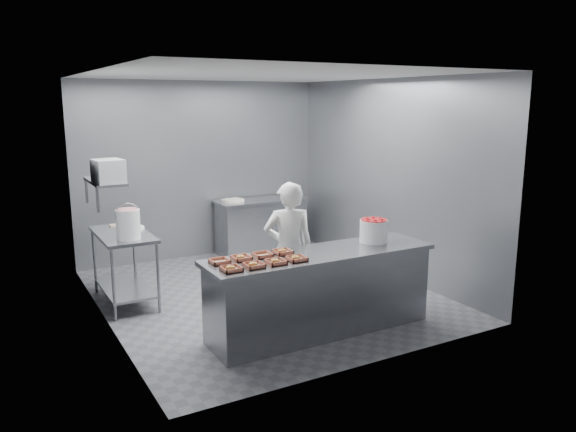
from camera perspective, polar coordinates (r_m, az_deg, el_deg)
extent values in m
plane|color=#4C4C51|center=(7.43, -2.37, -7.97)|extent=(4.50, 4.50, 0.00)
plane|color=white|center=(7.00, -2.56, 14.14)|extent=(4.50, 4.50, 0.00)
cube|color=slate|center=(9.13, -8.85, 4.64)|extent=(4.00, 0.04, 2.80)
cube|color=slate|center=(6.45, -18.54, 1.27)|extent=(0.04, 4.50, 2.80)
cube|color=slate|center=(8.17, 10.19, 3.78)|extent=(0.04, 4.50, 2.80)
cube|color=slate|center=(6.05, 3.37, -3.91)|extent=(2.60, 0.70, 0.05)
cube|color=slate|center=(6.18, 3.32, -7.93)|extent=(2.50, 0.64, 0.85)
cube|color=slate|center=(7.20, -16.45, -1.80)|extent=(0.60, 1.20, 0.04)
cube|color=slate|center=(7.38, -16.14, -6.94)|extent=(0.56, 1.15, 0.03)
cylinder|color=slate|center=(6.73, -17.32, -6.66)|extent=(0.04, 0.04, 0.88)
cylinder|color=slate|center=(6.85, -13.04, -6.12)|extent=(0.04, 0.04, 0.88)
cylinder|color=slate|center=(7.79, -19.06, -4.29)|extent=(0.04, 0.04, 0.88)
cylinder|color=slate|center=(7.89, -15.34, -3.86)|extent=(0.04, 0.04, 0.88)
cube|color=slate|center=(9.24, -2.76, 1.56)|extent=(1.50, 0.60, 0.05)
cube|color=slate|center=(9.33, -2.73, -1.16)|extent=(1.44, 0.55, 0.85)
cube|color=slate|center=(7.04, -18.11, 3.37)|extent=(0.35, 0.90, 0.03)
cube|color=tan|center=(5.41, -5.78, -5.35)|extent=(0.18, 0.18, 0.04)
cube|color=white|center=(5.44, -5.40, -5.35)|extent=(0.10, 0.06, 0.00)
ellipsoid|color=#CC7733|center=(5.40, -5.88, -5.26)|extent=(0.10, 0.10, 0.05)
cube|color=tan|center=(5.50, -3.48, -5.01)|extent=(0.18, 0.18, 0.04)
cube|color=white|center=(5.54, -3.12, -5.01)|extent=(0.10, 0.06, 0.00)
ellipsoid|color=#CC7733|center=(5.50, -3.57, -4.92)|extent=(0.10, 0.10, 0.05)
cube|color=tan|center=(5.61, -1.26, -4.67)|extent=(0.18, 0.18, 0.04)
cube|color=white|center=(5.64, -0.92, -4.67)|extent=(0.10, 0.06, 0.00)
ellipsoid|color=#CC7733|center=(5.60, -1.35, -4.59)|extent=(0.10, 0.10, 0.05)
cube|color=tan|center=(5.72, 0.87, -4.34)|extent=(0.18, 0.18, 0.04)
cube|color=white|center=(5.75, 1.19, -4.34)|extent=(0.10, 0.06, 0.00)
ellipsoid|color=#CC7733|center=(5.71, 0.79, -4.26)|extent=(0.10, 0.10, 0.05)
cube|color=tan|center=(5.67, -6.97, -4.57)|extent=(0.18, 0.18, 0.04)
cube|color=white|center=(5.70, -6.60, -4.58)|extent=(0.10, 0.06, 0.00)
cube|color=tan|center=(5.76, -4.75, -4.27)|extent=(0.18, 0.18, 0.04)
cube|color=white|center=(5.79, -4.41, -4.27)|extent=(0.10, 0.06, 0.00)
ellipsoid|color=#CC7733|center=(5.75, -4.85, -4.18)|extent=(0.10, 0.10, 0.05)
cube|color=tan|center=(5.86, -2.61, -3.96)|extent=(0.18, 0.18, 0.04)
cube|color=white|center=(5.89, -2.29, -3.96)|extent=(0.10, 0.06, 0.00)
cube|color=tan|center=(5.96, -0.55, -3.66)|extent=(0.18, 0.18, 0.04)
cube|color=white|center=(6.00, -0.24, -3.66)|extent=(0.10, 0.06, 0.00)
ellipsoid|color=#CC7733|center=(5.96, -0.63, -3.58)|extent=(0.10, 0.10, 0.05)
imported|color=white|center=(6.53, 0.07, -3.42)|extent=(0.67, 0.55, 1.59)
cylinder|color=white|center=(6.50, 8.71, -1.53)|extent=(0.32, 0.32, 0.26)
cylinder|color=red|center=(6.47, 8.74, -0.51)|extent=(0.30, 0.30, 0.04)
cylinder|color=white|center=(6.82, -15.93, -0.81)|extent=(0.28, 0.28, 0.35)
cylinder|color=#D46A74|center=(6.79, -16.01, 0.60)|extent=(0.26, 0.26, 0.02)
torus|color=slate|center=(6.80, -15.98, 0.06)|extent=(0.29, 0.01, 0.29)
cylinder|color=white|center=(7.35, -15.72, -1.21)|extent=(0.41, 0.41, 0.03)
cube|color=#CCB28C|center=(7.61, -17.19, -0.90)|extent=(0.13, 0.11, 0.02)
cube|color=gray|center=(6.79, -17.79, 4.37)|extent=(0.35, 0.39, 0.27)
cube|color=silver|center=(9.02, -5.65, 1.58)|extent=(0.32, 0.25, 0.05)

